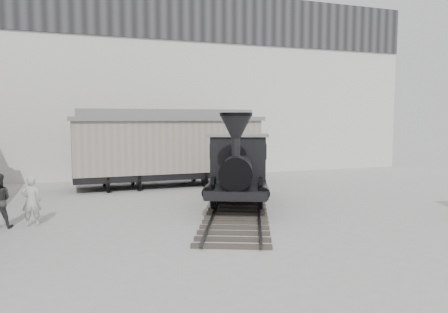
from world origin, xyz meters
name	(u,v)px	position (x,y,z in m)	size (l,w,h in m)	color
ground	(255,236)	(0.00, 0.00, 0.00)	(90.00, 90.00, 0.00)	#9E9E9B
north_wall	(154,84)	(0.00, 14.98, 5.55)	(34.00, 2.51, 11.00)	silver
locomotive	(238,174)	(1.13, 4.18, 1.31)	(6.03, 10.08, 3.55)	#2A2422
boxcar	(168,146)	(-0.28, 10.31, 2.05)	(9.56, 2.99, 3.92)	black
visitor_a	(31,201)	(-6.25, 3.62, 0.81)	(0.59, 0.39, 1.62)	#B9BAAF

